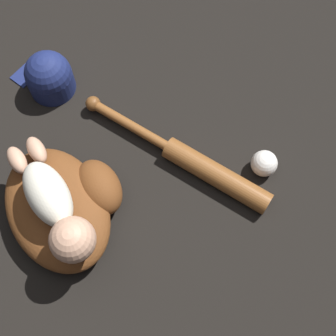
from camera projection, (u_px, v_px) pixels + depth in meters
The scene contains 6 objects.
ground_plane at pixel (53, 200), 1.25m from camera, with size 6.00×6.00×0.00m, color black.
baseball_glove at pixel (64, 205), 1.18m from camera, with size 0.37×0.31×0.11m.
baby_figure at pixel (55, 207), 1.07m from camera, with size 0.36×0.14×0.11m.
baseball_bat at pixel (197, 164), 1.26m from camera, with size 0.51×0.35×0.06m.
baseball at pixel (264, 163), 1.25m from camera, with size 0.07×0.07×0.07m.
baseball_cap at pixel (49, 76), 1.34m from camera, with size 0.21×0.18×0.13m.
Camera 1 is at (0.51, 0.10, 1.17)m, focal length 50.00 mm.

